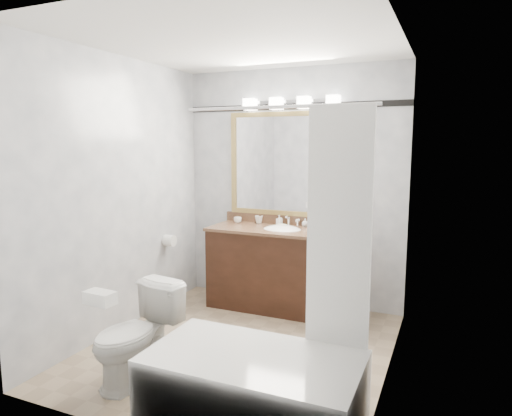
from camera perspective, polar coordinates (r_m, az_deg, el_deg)
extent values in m
cube|color=gray|center=(4.05, -2.02, -17.13)|extent=(2.40, 2.60, 0.01)
cube|color=white|center=(3.75, -2.22, 20.16)|extent=(2.40, 2.60, 0.01)
cube|color=silver|center=(4.90, 4.50, 2.55)|extent=(2.40, 0.01, 2.50)
cube|color=silver|center=(2.59, -14.67, -2.66)|extent=(2.40, 0.01, 2.50)
cube|color=silver|center=(4.35, -16.59, 1.54)|extent=(0.01, 2.60, 2.50)
cube|color=silver|center=(3.36, 16.77, -0.33)|extent=(0.01, 2.60, 2.50)
cube|color=black|center=(4.78, 3.24, -7.82)|extent=(1.50, 0.55, 0.82)
cube|color=#936545|center=(4.68, 3.29, -2.82)|extent=(1.53, 0.58, 0.03)
cube|color=#936545|center=(4.92, 4.38, -1.52)|extent=(1.53, 0.03, 0.10)
ellipsoid|color=white|center=(4.69, 3.28, -3.00)|extent=(0.44, 0.34, 0.14)
cube|color=tan|center=(4.86, 4.51, 11.66)|extent=(1.40, 0.04, 0.05)
cube|color=tan|center=(4.91, 4.37, -0.67)|extent=(1.40, 0.04, 0.05)
cube|color=tan|center=(5.11, -2.76, 5.62)|extent=(0.05, 0.04, 1.00)
cube|color=tan|center=(4.68, 12.31, 5.21)|extent=(0.05, 0.04, 1.00)
cube|color=white|center=(4.86, 4.46, 5.47)|extent=(1.30, 0.01, 1.00)
cube|color=silver|center=(4.86, 4.48, 13.14)|extent=(0.90, 0.05, 0.03)
cube|color=white|center=(4.98, -0.74, 12.81)|extent=(0.12, 0.12, 0.12)
cube|color=white|center=(4.86, 2.57, 12.92)|extent=(0.12, 0.12, 0.12)
cube|color=white|center=(4.76, 6.03, 12.98)|extent=(0.12, 0.12, 0.12)
cube|color=white|center=(4.68, 9.62, 13.00)|extent=(0.12, 0.12, 0.12)
cube|color=black|center=(4.88, 4.57, 12.53)|extent=(2.40, 0.01, 0.06)
cube|color=white|center=(3.01, -0.35, -21.77)|extent=(1.30, 0.72, 0.45)
cylinder|color=silver|center=(2.97, 2.66, 12.50)|extent=(1.30, 0.02, 0.02)
cube|color=white|center=(2.88, 10.34, -3.00)|extent=(0.40, 0.04, 1.55)
cylinder|color=white|center=(4.92, -10.76, -4.02)|extent=(0.11, 0.12, 0.12)
imported|color=white|center=(3.53, -14.76, -15.10)|extent=(0.49, 0.74, 0.70)
cube|color=white|center=(3.15, -18.92, -10.57)|extent=(0.21, 0.13, 0.08)
cylinder|color=black|center=(4.50, 8.35, -3.03)|extent=(0.18, 0.18, 0.02)
cylinder|color=black|center=(4.53, 8.38, -1.32)|extent=(0.15, 0.15, 0.25)
sphere|color=black|center=(4.51, 8.41, 0.27)|extent=(0.15, 0.15, 0.15)
cube|color=black|center=(4.44, 8.41, -0.43)|extent=(0.12, 0.12, 0.05)
cylinder|color=silver|center=(4.47, 8.36, -2.71)|extent=(0.06, 0.06, 0.06)
imported|color=white|center=(5.03, -2.31, -1.50)|extent=(0.09, 0.09, 0.07)
imported|color=white|center=(5.00, 0.36, -1.44)|extent=(0.12, 0.12, 0.08)
imported|color=white|center=(4.86, 2.94, -1.56)|extent=(0.06, 0.06, 0.11)
imported|color=white|center=(4.82, 6.16, -1.83)|extent=(0.09, 0.09, 0.09)
cube|color=beige|center=(4.81, 3.28, -2.19)|extent=(0.10, 0.08, 0.03)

